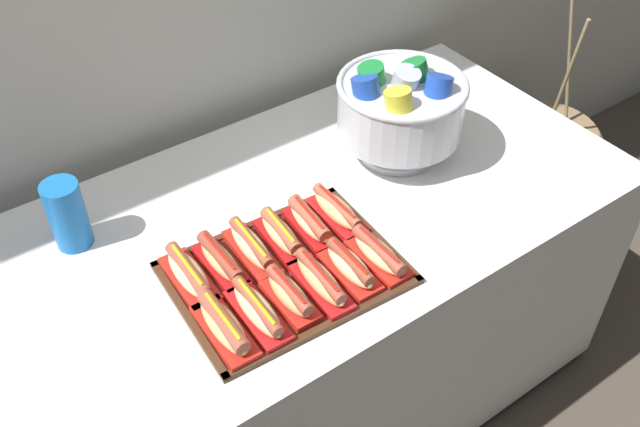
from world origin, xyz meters
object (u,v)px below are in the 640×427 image
object	(u,v)px
buffet_table	(307,308)
hot_dog_5	(379,254)
serving_tray	(286,274)
hot_dog_6	(189,274)
cup_stack	(67,215)
hot_dog_3	(320,281)
hot_dog_4	(350,267)
hot_dog_10	(309,222)
hot_dog_9	(281,235)
hot_dog_7	(221,261)
hot_dog_8	(251,247)
floor_vase	(532,183)
hot_dog_1	(258,311)
punch_bowl	(400,107)
hot_dog_2	(290,295)
hot_dog_0	(224,326)
hot_dog_11	(337,211)

from	to	relation	value
buffet_table	hot_dog_5	distance (m)	0.47
serving_tray	hot_dog_6	world-z (taller)	hot_dog_6
hot_dog_6	cup_stack	xyz separation A→B (m)	(-0.15, 0.27, 0.05)
hot_dog_3	hot_dog_5	bearing A→B (deg)	-3.03
buffet_table	hot_dog_4	xyz separation A→B (m)	(-0.05, -0.24, 0.40)
hot_dog_10	cup_stack	xyz separation A→B (m)	(-0.45, 0.29, 0.05)
hot_dog_10	cup_stack	world-z (taller)	cup_stack
hot_dog_3	hot_dog_9	xyz separation A→B (m)	(0.01, 0.16, -0.00)
hot_dog_6	hot_dog_3	bearing A→B (deg)	-39.28
hot_dog_7	hot_dog_3	bearing A→B (deg)	-50.75
hot_dog_9	hot_dog_8	bearing A→B (deg)	176.97
floor_vase	hot_dog_6	bearing A→B (deg)	-172.35
floor_vase	hot_dog_10	size ratio (longest dim) A/B	5.97
hot_dog_1	hot_dog_7	size ratio (longest dim) A/B	1.11
serving_tray	hot_dog_7	bearing A→B (deg)	140.72
floor_vase	hot_dog_3	size ratio (longest dim) A/B	5.38
hot_dog_6	punch_bowl	xyz separation A→B (m)	(0.66, 0.10, 0.11)
hot_dog_2	punch_bowl	distance (m)	0.60
hot_dog_5	punch_bowl	bearing A→B (deg)	44.36
punch_bowl	cup_stack	bearing A→B (deg)	168.27
serving_tray	hot_dog_10	xyz separation A→B (m)	(0.12, 0.08, 0.03)
serving_tray	hot_dog_10	bearing A→B (deg)	33.23
cup_stack	hot_dog_3	bearing A→B (deg)	-50.60
hot_dog_8	cup_stack	size ratio (longest dim) A/B	1.09
hot_dog_9	punch_bowl	world-z (taller)	punch_bowl
hot_dog_3	hot_dog_8	world-z (taller)	same
hot_dog_0	hot_dog_10	size ratio (longest dim) A/B	1.11
hot_dog_3	hot_dog_4	distance (m)	0.08
hot_dog_8	hot_dog_11	xyz separation A→B (m)	(0.22, -0.01, -0.00)
hot_dog_3	punch_bowl	xyz separation A→B (m)	(0.44, 0.28, 0.11)
hot_dog_0	hot_dog_1	bearing A→B (deg)	-3.03
hot_dog_4	hot_dog_6	size ratio (longest dim) A/B	0.91
buffet_table	hot_dog_8	bearing A→B (deg)	-160.48
hot_dog_7	hot_dog_6	bearing A→B (deg)	176.97
hot_dog_8	hot_dog_11	world-z (taller)	hot_dog_8
hot_dog_1	hot_dog_10	distance (m)	0.28
hot_dog_3	hot_dog_6	distance (m)	0.28
hot_dog_10	cup_stack	bearing A→B (deg)	147.58
hot_dog_7	punch_bowl	xyz separation A→B (m)	(0.58, 0.11, 0.11)
serving_tray	buffet_table	bearing A→B (deg)	43.97
hot_dog_3	hot_dog_10	size ratio (longest dim) A/B	1.11
hot_dog_5	hot_dog_6	world-z (taller)	hot_dog_6
serving_tray	hot_dog_11	size ratio (longest dim) A/B	2.90
hot_dog_3	hot_dog_5	world-z (taller)	hot_dog_3
hot_dog_2	hot_dog_4	bearing A→B (deg)	-3.03
hot_dog_8	hot_dog_4	bearing A→B (deg)	-50.75
hot_dog_7	hot_dog_9	bearing A→B (deg)	-3.03
buffet_table	hot_dog_3	xyz separation A→B (m)	(-0.12, -0.24, 0.40)
serving_tray	hot_dog_5	xyz separation A→B (m)	(0.18, -0.09, 0.03)
hot_dog_5	cup_stack	xyz separation A→B (m)	(-0.52, 0.46, 0.05)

